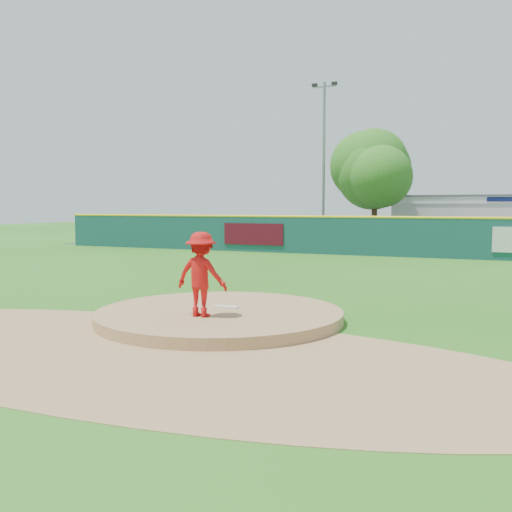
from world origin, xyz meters
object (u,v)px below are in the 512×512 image
at_px(pitcher, 201,274).
at_px(pool_building_grp, 512,219).
at_px(light_pole_left, 324,155).
at_px(deciduous_tree, 375,175).
at_px(van, 483,237).
at_px(playground_slide, 217,234).

relative_size(pitcher, pool_building_grp, 0.12).
bearing_deg(light_pole_left, deciduous_tree, -26.57).
distance_m(van, light_pole_left, 12.00).
bearing_deg(deciduous_tree, light_pole_left, 153.43).
height_order(van, playground_slide, van).
xyz_separation_m(pitcher, van, (4.50, 25.31, -0.34)).
height_order(van, light_pole_left, light_pole_left).
distance_m(van, deciduous_tree, 7.52).
xyz_separation_m(pool_building_grp, light_pole_left, (-12.00, -4.99, 4.39)).
bearing_deg(pitcher, pool_building_grp, -100.05).
distance_m(pool_building_grp, deciduous_tree, 11.01).
height_order(pool_building_grp, deciduous_tree, deciduous_tree).
bearing_deg(pitcher, deciduous_tree, -85.25).
distance_m(deciduous_tree, light_pole_left, 4.72).
relative_size(van, deciduous_tree, 0.76).
distance_m(van, playground_slide, 16.36).
bearing_deg(van, pool_building_grp, -18.10).
bearing_deg(deciduous_tree, playground_slide, -162.36).
bearing_deg(playground_slide, light_pole_left, 41.85).
distance_m(van, pool_building_grp, 7.69).
bearing_deg(pool_building_grp, light_pole_left, -157.40).
height_order(pitcher, deciduous_tree, deciduous_tree).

